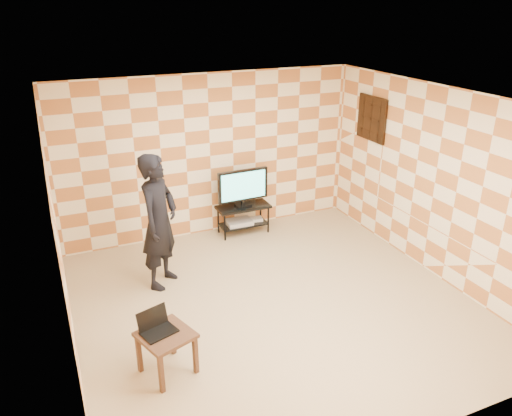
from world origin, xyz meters
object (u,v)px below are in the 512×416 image
object	(u,v)px
tv	(243,186)
tv_stand	(243,213)
side_table	(166,340)
person	(159,222)

from	to	relation	value
tv	tv_stand	bearing A→B (deg)	88.19
tv_stand	tv	world-z (taller)	tv
tv_stand	side_table	size ratio (longest dim) A/B	1.37
tv	side_table	size ratio (longest dim) A/B	1.34
person	tv_stand	bearing A→B (deg)	-15.81
person	tv	bearing A→B (deg)	-15.88
tv_stand	side_table	world-z (taller)	same
tv_stand	tv	xyz separation A→B (m)	(-0.00, -0.00, 0.49)
tv_stand	side_table	bearing A→B (deg)	-125.37
tv	side_table	xyz separation A→B (m)	(-2.07, -2.91, -0.44)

